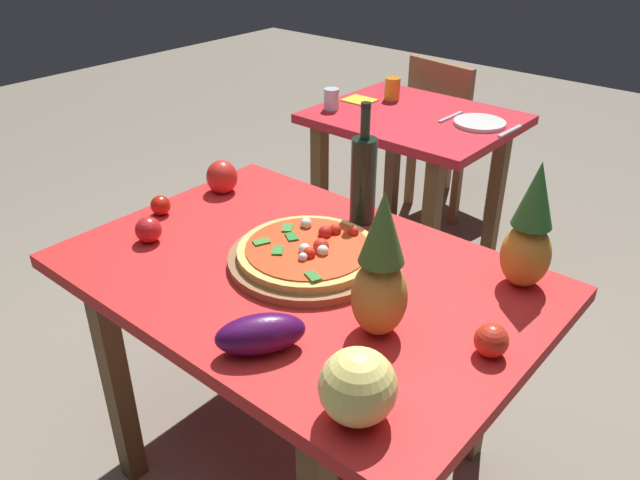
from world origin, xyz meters
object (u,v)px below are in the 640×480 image
(dining_chair, at_px, (448,128))
(pizza, at_px, (309,250))
(melon, at_px, (358,387))
(pineapple_right, at_px, (380,273))
(tomato_at_corner, at_px, (148,230))
(tomato_by_bottle, at_px, (160,205))
(dinner_plate, at_px, (480,123))
(fork_utensil, at_px, (451,117))
(napkin_folded, at_px, (359,100))
(drinking_glass_water, at_px, (331,99))
(pineapple_left, at_px, (530,232))
(pizza_board, at_px, (308,259))
(drinking_glass_juice, at_px, (392,89))
(knife_utensil, at_px, (510,131))
(background_table, at_px, (413,142))
(display_table, at_px, (302,298))
(bell_pepper, at_px, (222,177))
(eggplant, at_px, (261,334))
(tomato_near_board, at_px, (491,340))
(wine_bottle, at_px, (363,178))

(dining_chair, xyz_separation_m, pizza, (0.61, -1.83, 0.29))
(melon, bearing_deg, pineapple_right, 117.65)
(tomato_at_corner, relative_size, tomato_by_bottle, 1.22)
(dinner_plate, height_order, fork_utensil, dinner_plate)
(pineapple_right, bearing_deg, napkin_folded, 128.72)
(drinking_glass_water, bearing_deg, pineapple_left, -31.67)
(pizza_board, bearing_deg, pineapple_left, 30.00)
(dining_chair, xyz_separation_m, drinking_glass_juice, (-0.07, -0.46, 0.30))
(dining_chair, bearing_deg, drinking_glass_water, 85.47)
(pizza, distance_m, melon, 0.58)
(knife_utensil, bearing_deg, background_table, -168.77)
(display_table, distance_m, drinking_glass_water, 1.39)
(dining_chair, distance_m, pizza, 1.95)
(tomato_at_corner, distance_m, fork_utensil, 1.53)
(pineapple_right, relative_size, napkin_folded, 2.54)
(background_table, height_order, drinking_glass_water, drinking_glass_water)
(tomato_by_bottle, bearing_deg, pizza_board, 8.32)
(pizza_board, bearing_deg, dining_chair, 108.51)
(display_table, bearing_deg, napkin_folded, 121.60)
(bell_pepper, height_order, tomato_at_corner, bell_pepper)
(pineapple_left, height_order, drinking_glass_juice, pineapple_left)
(drinking_glass_juice, bearing_deg, eggplant, -63.73)
(pizza_board, xyz_separation_m, napkin_folded, (-0.79, 1.26, -0.01))
(background_table, height_order, dining_chair, dining_chair)
(dining_chair, bearing_deg, melon, 125.47)
(pineapple_left, relative_size, pineapple_right, 0.95)
(pineapple_right, xyz_separation_m, fork_utensil, (-0.65, 1.44, -0.15))
(tomato_near_board, xyz_separation_m, tomato_by_bottle, (-1.09, -0.05, -0.01))
(pineapple_left, height_order, pineapple_right, pineapple_right)
(eggplant, bearing_deg, display_table, 116.81)
(background_table, bearing_deg, drinking_glass_water, -151.45)
(display_table, bearing_deg, drinking_glass_water, 126.31)
(wine_bottle, bearing_deg, pineapple_right, -49.07)
(melon, bearing_deg, bell_pepper, 151.56)
(dining_chair, distance_m, knife_utensil, 0.80)
(bell_pepper, distance_m, eggplant, 0.85)
(pizza, xyz_separation_m, eggplant, (0.16, -0.35, 0.01))
(background_table, bearing_deg, wine_bottle, -65.71)
(pineapple_right, bearing_deg, knife_utensil, 104.37)
(background_table, height_order, wine_bottle, wine_bottle)
(tomato_at_corner, distance_m, napkin_folded, 1.51)
(tomato_at_corner, bearing_deg, melon, -10.30)
(tomato_at_corner, bearing_deg, tomato_by_bottle, 131.78)
(napkin_folded, bearing_deg, tomato_near_board, -43.85)
(tomato_near_board, distance_m, knife_utensil, 1.48)
(display_table, relative_size, pizza_board, 2.91)
(fork_utensil, bearing_deg, display_table, -74.30)
(pizza, distance_m, knife_utensil, 1.32)
(dining_chair, bearing_deg, tomato_near_board, 131.81)
(wine_bottle, bearing_deg, drinking_glass_juice, 120.72)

